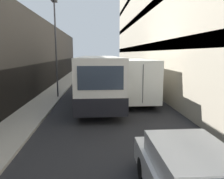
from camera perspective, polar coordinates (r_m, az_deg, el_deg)
The scene contains 8 objects.
ground_plane at distance 15.51m, azimuth -1.34°, elevation -3.24°, with size 150.00×150.00×0.00m, color #232326.
sidewalk_left at distance 15.92m, azimuth -17.44°, elevation -3.14°, with size 1.91×60.00×0.12m.
building_left_shopfront at distance 16.18m, azimuth -25.10°, elevation 6.93°, with size 2.40×60.00×6.49m.
car_hatchback at distance 5.41m, azimuth 20.19°, elevation -20.94°, with size 1.84×4.10×1.39m.
bus at distance 15.48m, azimuth -3.38°, elevation 3.03°, with size 2.62×10.95×3.18m.
box_truck at distance 16.38m, azimuth 5.10°, elevation 3.15°, with size 2.34×8.53×2.99m.
panel_van at distance 27.83m, azimuth -5.18°, elevation 4.49°, with size 1.96×4.16×1.84m.
street_lamp at distance 17.13m, azimuth -14.61°, elevation 14.74°, with size 0.36×0.80×7.22m.
Camera 1 is at (-0.73, -0.12, 3.39)m, focal length 35.00 mm.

